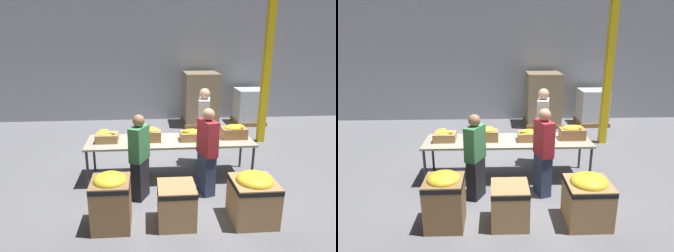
# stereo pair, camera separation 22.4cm
# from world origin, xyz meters

# --- Properties ---
(ground_plane) EXTENTS (30.00, 30.00, 0.00)m
(ground_plane) POSITION_xyz_m (0.00, 0.00, 0.00)
(ground_plane) COLOR slate
(wall_back) EXTENTS (16.00, 0.08, 4.00)m
(wall_back) POSITION_xyz_m (0.00, 4.50, 2.00)
(wall_back) COLOR #9399A3
(wall_back) RESTS_ON ground_plane
(sorting_table) EXTENTS (3.28, 0.88, 0.81)m
(sorting_table) POSITION_xyz_m (0.00, 0.00, 0.76)
(sorting_table) COLOR #9E937F
(sorting_table) RESTS_ON ground_plane
(banana_box_0) EXTENTS (0.43, 0.33, 0.23)m
(banana_box_0) POSITION_xyz_m (-1.23, 0.00, 0.91)
(banana_box_0) COLOR #A37A4C
(banana_box_0) RESTS_ON sorting_table
(banana_box_1) EXTENTS (0.46, 0.30, 0.28)m
(banana_box_1) POSITION_xyz_m (-0.42, -0.02, 0.95)
(banana_box_1) COLOR olive
(banana_box_1) RESTS_ON sorting_table
(banana_box_2) EXTENTS (0.43, 0.32, 0.24)m
(banana_box_2) POSITION_xyz_m (0.41, -0.03, 0.92)
(banana_box_2) COLOR #A37A4C
(banana_box_2) RESTS_ON sorting_table
(banana_box_3) EXTENTS (0.49, 0.32, 0.28)m
(banana_box_3) POSITION_xyz_m (1.30, 0.03, 0.95)
(banana_box_3) COLOR olive
(banana_box_3) RESTS_ON sorting_table
(volunteer_0) EXTENTS (0.37, 0.46, 1.54)m
(volunteer_0) POSITION_xyz_m (-0.59, -0.77, 0.77)
(volunteer_0) COLOR black
(volunteer_0) RESTS_ON ground_plane
(volunteer_1) EXTENTS (0.33, 0.48, 1.61)m
(volunteer_1) POSITION_xyz_m (0.60, -0.70, 0.80)
(volunteer_1) COLOR #2D3856
(volunteer_1) RESTS_ON ground_plane
(volunteer_2) EXTENTS (0.33, 0.50, 1.72)m
(volunteer_2) POSITION_xyz_m (0.79, 0.63, 0.86)
(volunteer_2) COLOR #2D3856
(volunteer_2) RESTS_ON ground_plane
(donation_bin_0) EXTENTS (0.57, 0.57, 0.88)m
(donation_bin_0) POSITION_xyz_m (-1.01, -1.59, 0.47)
(donation_bin_0) COLOR olive
(donation_bin_0) RESTS_ON ground_plane
(donation_bin_1) EXTENTS (0.57, 0.57, 0.65)m
(donation_bin_1) POSITION_xyz_m (-0.04, -1.59, 0.35)
(donation_bin_1) COLOR #A37A4C
(donation_bin_1) RESTS_ON ground_plane
(donation_bin_2) EXTENTS (0.66, 0.66, 0.81)m
(donation_bin_2) POSITION_xyz_m (1.16, -1.59, 0.43)
(donation_bin_2) COLOR #A37A4C
(donation_bin_2) RESTS_ON ground_plane
(support_pillar) EXTENTS (0.18, 0.18, 4.00)m
(support_pillar) POSITION_xyz_m (2.65, 1.99, 2.00)
(support_pillar) COLOR yellow
(support_pillar) RESTS_ON ground_plane
(pallet_stack_0) EXTENTS (0.95, 0.95, 1.13)m
(pallet_stack_0) POSITION_xyz_m (2.91, 3.76, 0.56)
(pallet_stack_0) COLOR olive
(pallet_stack_0) RESTS_ON ground_plane
(pallet_stack_1) EXTENTS (1.14, 1.14, 1.68)m
(pallet_stack_1) POSITION_xyz_m (1.29, 3.76, 0.83)
(pallet_stack_1) COLOR olive
(pallet_stack_1) RESTS_ON ground_plane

